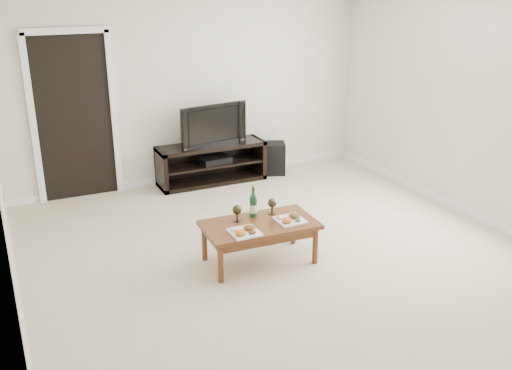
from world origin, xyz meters
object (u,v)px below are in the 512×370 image
at_px(media_console, 211,163).
at_px(subwoofer, 274,158).
at_px(television, 210,124).
at_px(coffee_table, 260,242).

bearing_deg(media_console, subwoofer, -1.62).
distance_m(television, subwoofer, 1.13).
xyz_separation_m(media_console, subwoofer, (0.95, -0.03, -0.05)).
bearing_deg(media_console, television, 180.00).
bearing_deg(coffee_table, television, 80.02).
distance_m(television, coffee_table, 2.51).
bearing_deg(subwoofer, television, -159.66).
bearing_deg(coffee_table, media_console, 80.02).
xyz_separation_m(television, subwoofer, (0.95, -0.03, -0.60)).
bearing_deg(media_console, coffee_table, -99.98).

